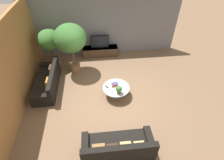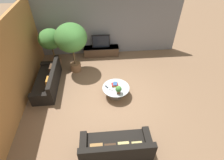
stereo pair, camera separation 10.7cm
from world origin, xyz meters
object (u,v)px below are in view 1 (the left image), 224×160
Objects in this scene: media_console at (100,51)px; television at (100,42)px; potted_plant_tabletop at (119,89)px; coffee_table at (116,90)px; couch_near_entry at (118,148)px; potted_palm_tall at (49,42)px; potted_palm_corner at (70,39)px; couch_by_wall at (48,82)px.

media_console is 2.03× the size of television.
television is at bearing 98.80° from potted_plant_tabletop.
media_console is 1.71× the size of coffee_table.
potted_palm_tall is at bearing -62.48° from couch_near_entry.
media_console is 0.56m from television.
potted_palm_corner is at bearing 129.52° from potted_plant_tabletop.
potted_palm_corner is (-1.24, -1.17, 1.37)m from media_console.
coffee_table is at bearing 100.85° from potted_plant_tabletop.
potted_palm_corner is 2.92m from potted_plant_tabletop.
media_console is 3.01m from coffee_table.
potted_palm_tall is at bearing 150.83° from potted_palm_corner.
potted_palm_tall reaches higher than television.
television is 0.40× the size of couch_by_wall.
coffee_table is 2.84m from couch_by_wall.
potted_plant_tabletop is (0.30, 2.04, 0.34)m from couch_near_entry.
coffee_table is 3.72m from potted_palm_tall.
couch_by_wall and couch_near_entry have the same top height.
media_console is 0.99× the size of potted_palm_tall.
potted_palm_tall is at bearing 138.69° from coffee_table.
television reaches higher than media_console.
potted_palm_corner is (-1.45, 4.16, 1.33)m from couch_near_entry.
couch_near_entry is 2.09m from potted_plant_tabletop.
media_console reaches higher than coffee_table.
potted_palm_tall is 1.21m from potted_palm_corner.
potted_palm_corner is at bearing -29.17° from potted_palm_tall.
couch_by_wall is (-2.29, -2.20, -0.52)m from television.
potted_palm_tall is (-2.70, 2.37, 0.96)m from coffee_table.
potted_palm_corner is at bearing -136.59° from media_console.
television reaches higher than coffee_table.
couch_by_wall is 4.00m from couch_near_entry.
television is 3.33m from potted_plant_tabletop.
coffee_table is at bearing -46.97° from potted_palm_corner.
television is at bearing -90.00° from media_console.
potted_palm_corner reaches higher than potted_plant_tabletop.
potted_palm_corner is at bearing 134.45° from couch_by_wall.
potted_plant_tabletop is (0.06, -0.31, 0.32)m from coffee_table.
couch_near_entry is at bearing -62.48° from potted_palm_tall.
television is 1.89m from potted_palm_corner.
television is at bearing 133.87° from couch_by_wall.
potted_plant_tabletop is (1.75, -2.12, -0.99)m from potted_palm_corner.
potted_palm_corner is 6.94× the size of potted_plant_tabletop.
media_console is 0.79× the size of potted_palm_corner.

